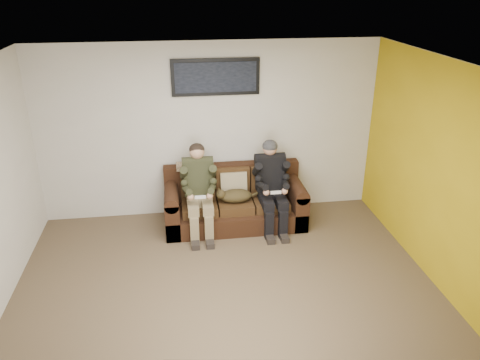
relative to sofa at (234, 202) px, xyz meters
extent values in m
plane|color=brown|center=(-0.30, -1.82, -0.31)|extent=(5.00, 5.00, 0.00)
plane|color=silver|center=(-0.30, -1.82, 2.29)|extent=(5.00, 5.00, 0.00)
plane|color=beige|center=(-0.30, 0.43, 0.99)|extent=(5.00, 0.00, 5.00)
plane|color=beige|center=(-0.30, -4.07, 0.99)|extent=(5.00, 0.00, 5.00)
plane|color=beige|center=(2.20, -1.82, 0.99)|extent=(0.00, 4.50, 4.50)
plane|color=gold|center=(2.19, -1.82, 0.99)|extent=(0.00, 4.50, 4.50)
cube|color=#311A0E|center=(0.00, -0.07, -0.17)|extent=(2.03, 0.88, 0.28)
cube|color=#311A0E|center=(0.00, 0.27, 0.24)|extent=(2.03, 0.18, 0.55)
cube|color=#311A0E|center=(-0.91, -0.07, -0.04)|extent=(0.20, 0.88, 0.55)
cube|color=#311A0E|center=(0.91, -0.07, -0.04)|extent=(0.20, 0.88, 0.55)
cylinder|color=#311A0E|center=(-0.91, -0.07, 0.24)|extent=(0.20, 0.88, 0.20)
cylinder|color=#311A0E|center=(0.91, -0.07, 0.24)|extent=(0.20, 0.88, 0.20)
cube|color=#412913|center=(-0.52, -0.12, 0.03)|extent=(0.50, 0.55, 0.13)
cube|color=#412913|center=(-0.52, 0.14, 0.30)|extent=(0.50, 0.13, 0.41)
cube|color=#412913|center=(0.00, -0.12, 0.03)|extent=(0.50, 0.55, 0.13)
cube|color=#412913|center=(0.00, 0.14, 0.30)|extent=(0.50, 0.13, 0.41)
cube|color=#412913|center=(0.52, -0.12, 0.03)|extent=(0.50, 0.55, 0.13)
cube|color=#412913|center=(0.52, 0.14, 0.30)|extent=(0.50, 0.13, 0.41)
cube|color=#9A8965|center=(0.00, 0.04, 0.28)|extent=(0.39, 0.18, 0.38)
cube|color=#BDAB8B|center=(-0.61, 0.25, 0.52)|extent=(0.42, 0.20, 0.07)
cube|color=#8A7856|center=(-0.52, -0.15, 0.16)|extent=(0.36, 0.30, 0.14)
cube|color=#2D2F1C|center=(-0.52, -0.05, 0.46)|extent=(0.40, 0.30, 0.53)
cylinder|color=#2D2F1C|center=(-0.52, -0.03, 0.67)|extent=(0.44, 0.18, 0.18)
sphere|color=tan|center=(-0.52, -0.01, 0.83)|extent=(0.21, 0.21, 0.21)
cube|color=#8A7856|center=(-0.62, -0.35, 0.15)|extent=(0.15, 0.42, 0.13)
cube|color=#8A7856|center=(-0.42, -0.35, 0.15)|extent=(0.15, 0.42, 0.13)
cube|color=#8A7856|center=(-0.62, -0.55, -0.11)|extent=(0.12, 0.13, 0.41)
cube|color=#8A7856|center=(-0.42, -0.55, -0.11)|extent=(0.12, 0.13, 0.41)
cube|color=black|center=(-0.62, -0.63, -0.27)|extent=(0.11, 0.26, 0.08)
cube|color=black|center=(-0.42, -0.63, -0.27)|extent=(0.11, 0.26, 0.08)
cylinder|color=#2D2F1C|center=(-0.72, -0.12, 0.56)|extent=(0.11, 0.30, 0.28)
cylinder|color=#2D2F1C|center=(-0.32, -0.12, 0.56)|extent=(0.11, 0.30, 0.28)
cylinder|color=#2D2F1C|center=(-0.69, -0.34, 0.40)|extent=(0.14, 0.32, 0.15)
cylinder|color=#2D2F1C|center=(-0.35, -0.34, 0.40)|extent=(0.14, 0.32, 0.15)
sphere|color=tan|center=(-0.65, -0.46, 0.35)|extent=(0.09, 0.09, 0.09)
sphere|color=tan|center=(-0.39, -0.46, 0.35)|extent=(0.09, 0.09, 0.09)
cube|color=white|center=(-0.52, -0.48, 0.35)|extent=(0.15, 0.04, 0.03)
ellipsoid|color=black|center=(-0.52, 0.01, 0.86)|extent=(0.22, 0.22, 0.17)
cube|color=black|center=(0.52, -0.15, 0.16)|extent=(0.36, 0.30, 0.14)
cube|color=black|center=(0.52, -0.05, 0.46)|extent=(0.40, 0.30, 0.53)
cylinder|color=black|center=(0.52, -0.03, 0.67)|extent=(0.44, 0.18, 0.18)
sphere|color=tan|center=(0.52, -0.01, 0.83)|extent=(0.21, 0.21, 0.21)
cube|color=black|center=(0.42, -0.35, 0.15)|extent=(0.15, 0.42, 0.13)
cube|color=black|center=(0.62, -0.35, 0.15)|extent=(0.15, 0.42, 0.13)
cube|color=black|center=(0.42, -0.55, -0.11)|extent=(0.12, 0.13, 0.41)
cube|color=black|center=(0.62, -0.55, -0.11)|extent=(0.12, 0.13, 0.41)
cube|color=black|center=(0.42, -0.63, -0.27)|extent=(0.11, 0.26, 0.08)
cube|color=black|center=(0.62, -0.63, -0.27)|extent=(0.11, 0.26, 0.08)
cylinder|color=black|center=(0.32, -0.12, 0.56)|extent=(0.11, 0.30, 0.28)
cylinder|color=black|center=(0.72, -0.12, 0.56)|extent=(0.11, 0.30, 0.28)
cylinder|color=black|center=(0.35, -0.34, 0.40)|extent=(0.14, 0.32, 0.15)
cylinder|color=black|center=(0.69, -0.34, 0.40)|extent=(0.14, 0.32, 0.15)
sphere|color=tan|center=(0.39, -0.46, 0.35)|extent=(0.09, 0.09, 0.09)
sphere|color=tan|center=(0.65, -0.46, 0.35)|extent=(0.09, 0.09, 0.09)
cube|color=white|center=(0.52, -0.48, 0.35)|extent=(0.15, 0.04, 0.03)
ellipsoid|color=black|center=(0.52, -0.01, 0.86)|extent=(0.22, 0.22, 0.19)
ellipsoid|color=#4F401F|center=(0.00, -0.17, 0.19)|extent=(0.47, 0.26, 0.19)
sphere|color=#4F401F|center=(-0.22, -0.20, 0.24)|extent=(0.14, 0.14, 0.14)
cone|color=#4F401F|center=(-0.24, -0.23, 0.31)|extent=(0.04, 0.04, 0.04)
cone|color=#4F401F|center=(-0.24, -0.16, 0.31)|extent=(0.04, 0.04, 0.04)
cylinder|color=#4F401F|center=(0.24, -0.12, 0.15)|extent=(0.26, 0.13, 0.08)
cube|color=black|center=(-0.20, 0.40, 1.79)|extent=(1.25, 0.04, 0.52)
cube|color=black|center=(-0.20, 0.37, 1.79)|extent=(1.15, 0.01, 0.42)
camera|label=1|loc=(-0.80, -6.17, 3.11)|focal=35.00mm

